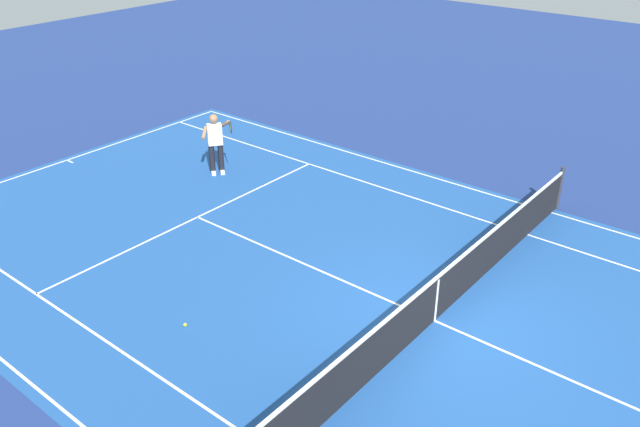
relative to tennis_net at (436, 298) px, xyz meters
name	(u,v)px	position (x,y,z in m)	size (l,w,h in m)	color
ground_plane	(434,321)	(0.00, 0.00, -0.49)	(60.00, 60.00, 0.00)	navy
court_slab	(434,321)	(0.00, 0.00, -0.49)	(24.20, 11.40, 0.00)	#1E4C93
court_line_markings	(434,320)	(0.00, 0.00, -0.49)	(23.85, 11.05, 0.01)	white
tennis_net	(436,298)	(0.00, 0.00, 0.00)	(0.10, 11.70, 1.08)	#2D2D33
tennis_player_near	(216,141)	(7.92, -2.08, 0.44)	(1.17, 0.75, 1.70)	black
tennis_ball	(185,325)	(3.38, 2.96, -0.46)	(0.07, 0.07, 0.07)	#CCE01E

